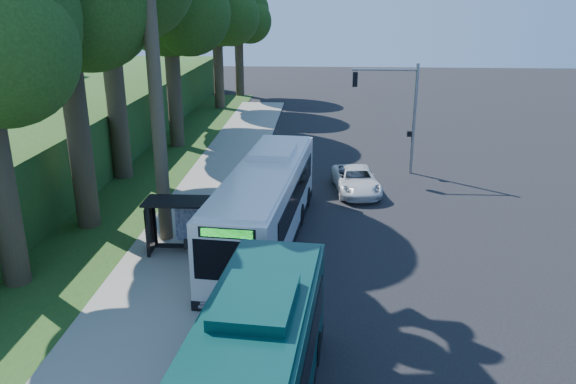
{
  "coord_description": "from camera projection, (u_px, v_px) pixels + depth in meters",
  "views": [
    {
      "loc": [
        -1.13,
        -25.28,
        10.72
      ],
      "look_at": [
        -2.65,
        1.0,
        1.64
      ],
      "focal_mm": 35.0,
      "sensor_mm": 36.0,
      "label": 1
    }
  ],
  "objects": [
    {
      "name": "white_bus",
      "position": [
        266.0,
        202.0,
        25.6
      ],
      "size": [
        4.11,
        13.41,
        3.93
      ],
      "rotation": [
        0.0,
        0.0,
        -0.1
      ],
      "color": "silver",
      "rests_on": "ground"
    },
    {
      "name": "pickup",
      "position": [
        356.0,
        180.0,
        32.68
      ],
      "size": [
        2.98,
        5.37,
        1.42
      ],
      "primitive_type": "imported",
      "rotation": [
        0.0,
        0.0,
        0.13
      ],
      "color": "silver",
      "rests_on": "ground"
    },
    {
      "name": "grass_verge",
      "position": [
        115.0,
        192.0,
        32.71
      ],
      "size": [
        8.0,
        70.0,
        0.06
      ],
      "primitive_type": "cube",
      "color": "#234719",
      "rests_on": "ground"
    },
    {
      "name": "bus_shelter",
      "position": [
        177.0,
        215.0,
        24.4
      ],
      "size": [
        3.2,
        1.51,
        2.55
      ],
      "color": "black",
      "rests_on": "ground"
    },
    {
      "name": "tree_5",
      "position": [
        239.0,
        15.0,
        62.67
      ],
      "size": [
        7.35,
        7.0,
        12.86
      ],
      "color": "#382B1E",
      "rests_on": "ground"
    },
    {
      "name": "tree_2",
      "position": [
        170.0,
        2.0,
        39.61
      ],
      "size": [
        8.82,
        8.4,
        15.12
      ],
      "color": "#382B1E",
      "rests_on": "ground"
    },
    {
      "name": "stop_sign_pole",
      "position": [
        210.0,
        229.0,
        22.19
      ],
      "size": [
        0.35,
        0.06,
        3.17
      ],
      "color": "gray",
      "rests_on": "ground"
    },
    {
      "name": "ground",
      "position": [
        341.0,
        231.0,
        27.3
      ],
      "size": [
        140.0,
        140.0,
        0.0
      ],
      "primitive_type": "plane",
      "color": "black",
      "rests_on": "ground"
    },
    {
      "name": "red_curb",
      "position": [
        226.0,
        264.0,
        23.77
      ],
      "size": [
        0.25,
        30.0,
        0.13
      ],
      "primitive_type": "cube",
      "color": "maroon",
      "rests_on": "ground"
    },
    {
      "name": "sidewalk",
      "position": [
        193.0,
        227.0,
        27.67
      ],
      "size": [
        4.5,
        70.0,
        0.12
      ],
      "primitive_type": "cube",
      "color": "gray",
      "rests_on": "ground"
    },
    {
      "name": "traffic_signal_pole",
      "position": [
        399.0,
        105.0,
        35.08
      ],
      "size": [
        4.1,
        0.3,
        7.0
      ],
      "color": "gray",
      "rests_on": "ground"
    },
    {
      "name": "tree_4",
      "position": [
        217.0,
        9.0,
        54.93
      ],
      "size": [
        8.4,
        8.0,
        14.14
      ],
      "color": "#382B1E",
      "rests_on": "ground"
    }
  ]
}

